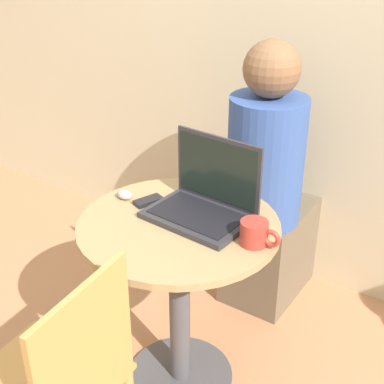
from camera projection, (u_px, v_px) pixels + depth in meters
name	position (u px, v px, depth m)	size (l,w,h in m)	color
ground_plane	(181.00, 377.00, 2.12)	(12.00, 12.00, 0.00)	tan
back_wall	(307.00, 4.00, 2.21)	(7.00, 0.05, 2.60)	beige
round_table	(179.00, 272.00, 1.88)	(0.69, 0.69, 0.71)	#4C4C51
laptop	(205.00, 200.00, 1.81)	(0.36, 0.26, 0.27)	#2D2D33
cell_phone	(148.00, 201.00, 1.91)	(0.08, 0.11, 0.02)	black
computer_mouse	(125.00, 195.00, 1.93)	(0.06, 0.04, 0.03)	#B2B2B7
coffee_cup	(255.00, 233.00, 1.66)	(0.13, 0.09, 0.08)	#B2382D
person_seated	(268.00, 199.00, 2.34)	(0.32, 0.49, 1.22)	brown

